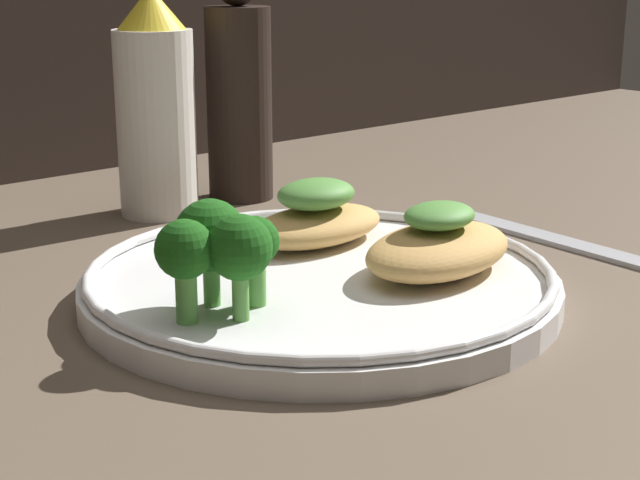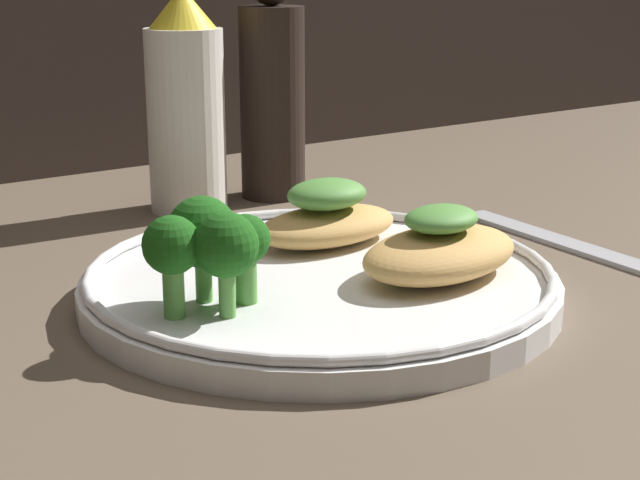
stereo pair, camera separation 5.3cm
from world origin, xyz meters
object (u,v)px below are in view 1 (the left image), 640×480
Objects in this scene: plate at (320,282)px; sauce_bottle at (156,108)px; broccoli_bunch at (221,246)px; pepper_grinder at (239,94)px.

sauce_bottle reaches higher than plate.
plate is 23.03cm from sauce_bottle.
sauce_bottle is at bearing 64.44° from broccoli_bunch.
sauce_bottle is (3.59, 21.74, 6.71)cm from plate.
pepper_grinder is (10.99, 21.74, 7.02)cm from plate.
sauce_bottle is 7.41cm from pepper_grinder.
broccoli_bunch is at bearing -115.56° from sauce_bottle.
sauce_bottle is at bearing 180.00° from pepper_grinder.
pepper_grinder is (18.38, 22.97, 3.21)cm from broccoli_bunch.
plate is 8.41cm from broccoli_bunch.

